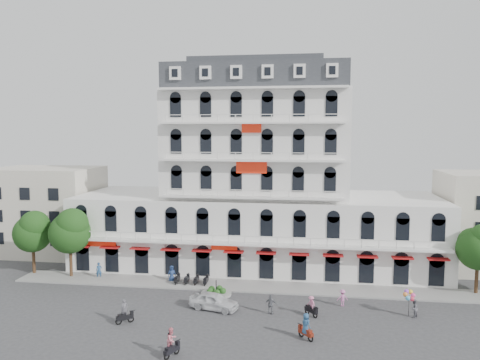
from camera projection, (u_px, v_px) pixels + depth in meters
name	position (u px, v px, depth m)	size (l,w,h in m)	color
ground	(236.00, 319.00, 42.61)	(120.00, 120.00, 0.00)	#38383A
sidewalk	(248.00, 286.00, 51.46)	(53.00, 4.00, 0.16)	gray
main_building	(257.00, 187.00, 59.31)	(45.00, 15.00, 25.80)	silver
flank_building_west	(47.00, 210.00, 65.87)	(14.00, 10.00, 12.00)	beige
traffic_island	(216.00, 292.00, 48.91)	(3.20, 3.20, 1.60)	gray
parked_scooter_row	(192.00, 285.00, 52.16)	(4.40, 1.80, 1.10)	black
tree_west_outer	(33.00, 230.00, 55.51)	(4.50, 4.48, 7.76)	#382314
tree_west_inner	(70.00, 230.00, 54.28)	(4.76, 4.76, 8.25)	#382314
tree_east_inner	(479.00, 246.00, 48.55)	(4.40, 4.37, 7.57)	#382314
parked_car	(214.00, 301.00, 44.85)	(1.92, 4.78, 1.63)	silver
rider_west	(125.00, 312.00, 41.52)	(1.42, 1.19, 2.23)	black
rider_southwest	(172.00, 342.00, 35.30)	(1.03, 1.58, 2.33)	black
rider_east	(306.00, 326.00, 38.35)	(1.29, 1.33, 2.21)	maroon
rider_center	(311.00, 306.00, 43.21)	(1.25, 1.36, 1.93)	black
pedestrian_left	(172.00, 274.00, 53.10)	(0.91, 0.59, 1.87)	navy
pedestrian_mid	(271.00, 304.00, 43.67)	(1.10, 0.46, 1.88)	slate
pedestrian_right	(342.00, 298.00, 45.71)	(1.07, 0.61, 1.66)	#CF6DAF
pedestrian_far	(99.00, 270.00, 54.31)	(0.69, 0.45, 1.89)	#294F7C
balloon_vendor	(412.00, 304.00, 42.97)	(1.48, 1.35, 2.45)	slate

